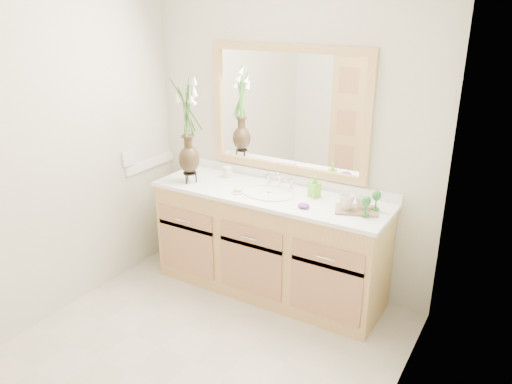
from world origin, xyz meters
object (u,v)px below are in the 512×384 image
Objects in this scene: flower_vase at (187,116)px; tumbler at (227,172)px; soap_bottle at (314,187)px; tray at (356,210)px.

flower_vase reaches higher than tumbler.
flower_vase is 5.42× the size of soap_bottle.
tumbler is (0.19, 0.25, -0.49)m from flower_vase.
tumbler is 0.79m from soap_bottle.
flower_vase is at bearing -144.64° from soap_bottle.
flower_vase reaches higher than tray.
soap_bottle is 0.38m from tray.
tumbler is at bearing 153.22° from tray.
flower_vase is 1.44m from tray.
tumbler reaches higher than tray.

